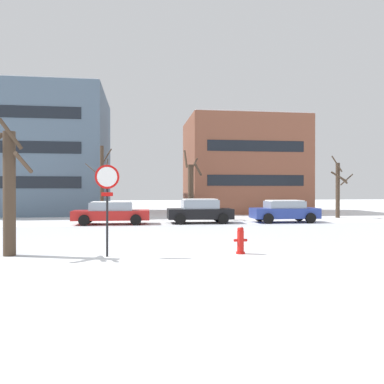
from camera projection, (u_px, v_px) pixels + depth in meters
name	position (u px, v px, depth m)	size (l,w,h in m)	color
ground_plane	(143.00, 249.00, 13.65)	(120.00, 120.00, 0.00)	white
road_surface	(142.00, 236.00, 17.56)	(80.00, 9.91, 0.00)	silver
stop_sign	(107.00, 192.00, 12.22)	(0.76, 0.18, 2.89)	black
fire_hydrant	(240.00, 239.00, 12.73)	(0.44, 0.30, 0.93)	red
parked_car_red	(111.00, 212.00, 23.40)	(4.54, 2.03, 1.37)	red
parked_car_black	(200.00, 211.00, 24.24)	(4.03, 2.06, 1.51)	black
parked_car_blue	(284.00, 211.00, 24.76)	(4.18, 2.04, 1.41)	#283D93
tree_far_mid	(102.00, 181.00, 27.28)	(1.84, 1.85, 5.16)	#423326
tree_near_corner	(8.00, 186.00, 12.31)	(1.44, 1.33, 4.33)	#423326
tree_far_right	(191.00, 189.00, 27.07)	(1.32, 1.37, 4.86)	#423326
tree_far_left	(338.00, 188.00, 28.65)	(1.57, 1.57, 4.58)	#423326
building_far_left	(27.00, 153.00, 34.21)	(13.70, 11.24, 10.58)	slate
building_far_right	(243.00, 166.00, 36.13)	(10.26, 8.33, 8.61)	brown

